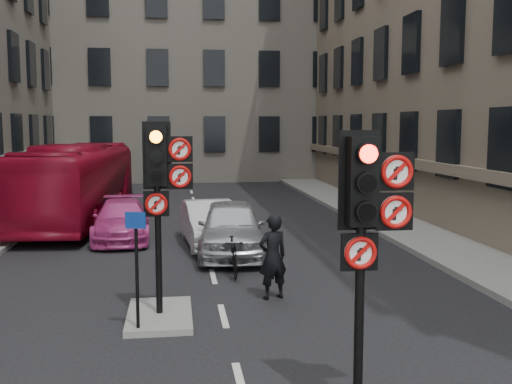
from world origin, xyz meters
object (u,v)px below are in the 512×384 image
object	(u,v)px
car_silver	(231,228)
motorcyclist	(273,257)
signal_near	(368,211)
car_white	(210,224)
bus_red	(78,183)
info_sign	(136,254)
signal_far	(162,176)
motorcycle	(233,257)
car_pink	(122,220)

from	to	relation	value
car_silver	motorcyclist	size ratio (longest dim) A/B	2.51
signal_near	car_white	xyz separation A→B (m)	(-1.35, 10.72, -1.92)
car_white	bus_red	size ratio (longest dim) A/B	0.39
signal_near	car_silver	distance (m)	9.58
motorcyclist	info_sign	xyz separation A→B (m)	(-2.67, -1.82, 0.54)
signal_far	bus_red	xyz separation A→B (m)	(-3.32, 11.61, -1.24)
car_white	motorcyclist	xyz separation A→B (m)	(0.98, -5.71, 0.23)
car_silver	motorcyclist	bearing A→B (deg)	-79.43
signal_near	car_white	distance (m)	10.97
car_white	motorcycle	distance (m)	3.69
signal_far	motorcycle	bearing A→B (deg)	62.32
signal_far	bus_red	world-z (taller)	signal_far
car_white	car_silver	bearing A→B (deg)	-73.73
signal_far	car_white	world-z (taller)	signal_far
signal_near	bus_red	world-z (taller)	signal_near
info_sign	signal_near	bearing A→B (deg)	-33.78
car_silver	info_sign	world-z (taller)	info_sign
car_white	info_sign	size ratio (longest dim) A/B	1.98
bus_red	motorcyclist	size ratio (longest dim) A/B	5.85
car_pink	bus_red	size ratio (longest dim) A/B	0.40
signal_far	info_sign	size ratio (longest dim) A/B	1.75
bus_red	signal_far	bearing A→B (deg)	-69.82
signal_near	car_silver	world-z (taller)	signal_near
car_pink	bus_red	xyz separation A→B (m)	(-1.87, 3.57, 0.84)
signal_far	info_sign	distance (m)	1.56
bus_red	motorcyclist	xyz separation A→B (m)	(5.55, -10.61, -0.56)
car_pink	motorcycle	xyz separation A→B (m)	(3.05, -4.99, -0.15)
signal_near	motorcycle	distance (m)	7.43
bus_red	car_pink	bearing A→B (deg)	-58.14
signal_far	car_white	xyz separation A→B (m)	(1.25, 6.72, -2.04)
info_sign	signal_far	bearing A→B (deg)	74.35
car_pink	bus_red	distance (m)	4.12
bus_red	motorcyclist	bearing A→B (deg)	-58.14
signal_near	info_sign	size ratio (longest dim) A/B	1.75
info_sign	car_pink	bearing A→B (deg)	109.16
car_white	motorcyclist	size ratio (longest dim) A/B	2.26
bus_red	info_sign	distance (m)	12.76
signal_near	bus_red	bearing A→B (deg)	110.76
car_silver	motorcycle	distance (m)	2.34
car_white	signal_far	bearing A→B (deg)	-105.79
car_white	car_pink	world-z (taller)	car_white
bus_red	motorcyclist	world-z (taller)	bus_red
car_silver	bus_red	bearing A→B (deg)	133.97
motorcyclist	bus_red	bearing A→B (deg)	-81.75
signal_far	motorcycle	xyz separation A→B (m)	(1.60, 3.05, -2.24)
bus_red	info_sign	bearing A→B (deg)	-72.71
signal_far	motorcyclist	xyz separation A→B (m)	(2.23, 1.01, -1.81)
signal_near	car_silver	size ratio (longest dim) A/B	0.80
motorcyclist	signal_near	bearing A→B (deg)	74.78
signal_far	car_silver	world-z (taller)	signal_far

